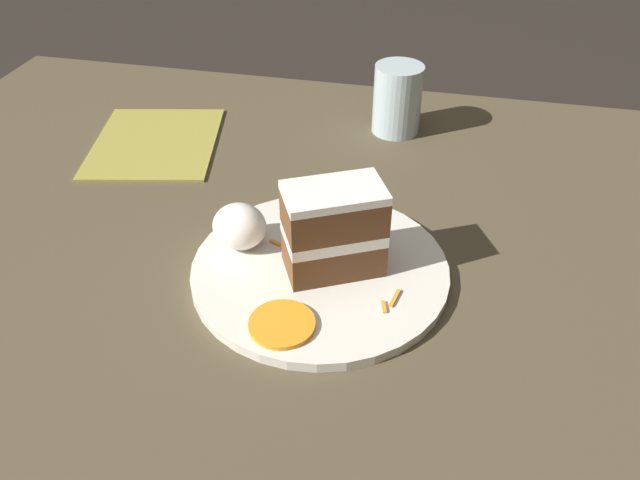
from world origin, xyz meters
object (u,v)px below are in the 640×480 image
Objects in this scene: orange_garnish at (282,324)px; menu_card at (155,143)px; drinking_glass at (397,104)px; cream_dollop at (240,226)px; plate at (320,270)px; cake_slice at (334,230)px.

menu_card is at bearing -49.38° from orange_garnish.
drinking_glass is at bearing -97.05° from orange_garnish.
menu_card is at bearing 19.25° from drinking_glass.
cream_dollop is 0.14m from orange_garnish.
cream_dollop is at bearing -58.87° from menu_card.
cream_dollop is (0.10, -0.02, 0.03)m from plate.
cake_slice is at bearing -174.80° from plate.
cake_slice is 0.56× the size of menu_card.
plate is 0.10m from cream_dollop.
drinking_glass reaches higher than plate.
cake_slice is 0.12m from orange_garnish.
menu_card is at bearing -46.70° from cream_dollop.
cream_dollop is at bearing -9.48° from plate.
cake_slice is at bearing 172.41° from cream_dollop.
orange_garnish is at bearing 80.44° from plate.
orange_garnish is at bearing 124.81° from cream_dollop.
orange_garnish is at bearing -44.10° from cake_slice.
cake_slice is at bearing -107.30° from orange_garnish.
orange_garnish is at bearing -61.55° from menu_card.
menu_card is (0.32, -0.23, -0.06)m from cake_slice.
orange_garnish is (0.03, 0.10, -0.05)m from cake_slice.
drinking_glass is (-0.04, -0.36, 0.04)m from plate.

